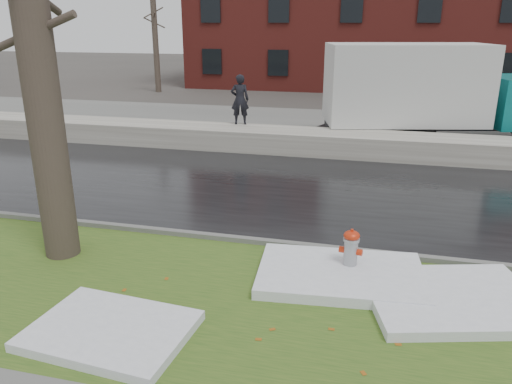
% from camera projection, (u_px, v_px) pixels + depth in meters
% --- Properties ---
extents(ground, '(120.00, 120.00, 0.00)m').
position_uv_depth(ground, '(259.00, 269.00, 9.02)').
color(ground, '#47423D').
rests_on(ground, ground).
extents(verge, '(60.00, 4.50, 0.04)m').
position_uv_depth(verge, '(240.00, 304.00, 7.87)').
color(verge, '#2C4D19').
rests_on(verge, ground).
extents(road, '(60.00, 7.00, 0.03)m').
position_uv_depth(road, '(299.00, 191.00, 13.15)').
color(road, black).
rests_on(road, ground).
extents(parking_lot, '(60.00, 9.00, 0.03)m').
position_uv_depth(parking_lot, '(332.00, 128.00, 20.95)').
color(parking_lot, slate).
rests_on(parking_lot, ground).
extents(curb, '(60.00, 0.15, 0.14)m').
position_uv_depth(curb, '(271.00, 243.00, 9.92)').
color(curb, slate).
rests_on(curb, ground).
extents(snowbank, '(60.00, 1.60, 0.75)m').
position_uv_depth(snowbank, '(320.00, 142.00, 16.89)').
color(snowbank, beige).
rests_on(snowbank, ground).
extents(brick_building, '(26.00, 12.00, 10.00)m').
position_uv_depth(brick_building, '(390.00, 10.00, 34.49)').
color(brick_building, maroon).
rests_on(brick_building, ground).
extents(bg_tree_left, '(1.40, 1.62, 6.50)m').
position_uv_depth(bg_tree_left, '(155.00, 38.00, 30.89)').
color(bg_tree_left, brown).
rests_on(bg_tree_left, ground).
extents(bg_tree_center, '(1.40, 1.62, 6.50)m').
position_uv_depth(bg_tree_center, '(264.00, 36.00, 33.19)').
color(bg_tree_center, brown).
rests_on(bg_tree_center, ground).
extents(fire_hydrant, '(0.42, 0.37, 0.85)m').
position_uv_depth(fire_hydrant, '(351.00, 250.00, 8.66)').
color(fire_hydrant, '#989B9F').
rests_on(fire_hydrant, verge).
extents(tree, '(1.63, 1.95, 7.86)m').
position_uv_depth(tree, '(34.00, 37.00, 8.29)').
color(tree, brown).
rests_on(tree, verge).
extents(box_truck, '(10.70, 4.51, 3.54)m').
position_uv_depth(box_truck, '(436.00, 92.00, 17.86)').
color(box_truck, black).
rests_on(box_truck, ground).
extents(worker, '(0.74, 0.59, 1.77)m').
position_uv_depth(worker, '(240.00, 100.00, 17.70)').
color(worker, black).
rests_on(worker, snowbank).
extents(snow_patch_near, '(3.04, 2.62, 0.16)m').
position_uv_depth(snow_patch_near, '(452.00, 299.00, 7.84)').
color(snow_patch_near, white).
rests_on(snow_patch_near, verge).
extents(snow_patch_far, '(2.32, 1.78, 0.14)m').
position_uv_depth(snow_patch_far, '(111.00, 330.00, 7.05)').
color(snow_patch_far, white).
rests_on(snow_patch_far, verge).
extents(snow_patch_side, '(2.95, 2.05, 0.18)m').
position_uv_depth(snow_patch_side, '(340.00, 275.00, 8.55)').
color(snow_patch_side, white).
rests_on(snow_patch_side, verge).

